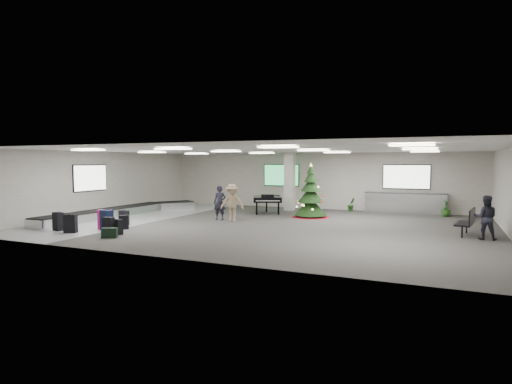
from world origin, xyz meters
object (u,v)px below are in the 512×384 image
at_px(grand_piano, 267,199).
at_px(traveler_b, 232,203).
at_px(potted_plant_right, 446,209).
at_px(potted_plant_left, 351,204).
at_px(service_counter, 405,203).
at_px(bench, 468,220).
at_px(pink_suitcase, 105,220).
at_px(christmas_tree, 311,199).
at_px(traveler_bench, 486,218).
at_px(traveler_a, 220,203).
at_px(baggage_carousel, 122,211).

bearing_deg(grand_piano, traveler_b, -121.13).
height_order(grand_piano, potted_plant_right, grand_piano).
bearing_deg(potted_plant_left, service_counter, 3.11).
height_order(service_counter, bench, service_counter).
distance_m(pink_suitcase, traveler_b, 5.50).
height_order(pink_suitcase, christmas_tree, christmas_tree).
bearing_deg(potted_plant_right, traveler_bench, -78.80).
bearing_deg(pink_suitcase, potted_plant_left, 38.09).
bearing_deg(potted_plant_left, traveler_b, -124.42).
relative_size(service_counter, grand_piano, 1.81).
distance_m(grand_piano, potted_plant_right, 8.82).
bearing_deg(grand_piano, traveler_a, -133.31).
xyz_separation_m(traveler_b, potted_plant_left, (4.16, 6.07, -0.47)).
bearing_deg(baggage_carousel, potted_plant_left, 33.16).
relative_size(baggage_carousel, traveler_b, 5.77).
distance_m(baggage_carousel, bench, 15.53).
relative_size(bench, traveler_b, 0.97).
distance_m(traveler_b, traveler_bench, 10.13).
bearing_deg(service_counter, christmas_tree, -139.44).
bearing_deg(christmas_tree, traveler_b, -136.23).
bearing_deg(potted_plant_right, baggage_carousel, -157.63).
bearing_deg(potted_plant_right, service_counter, 161.68).
bearing_deg(traveler_a, grand_piano, 60.46).
height_order(traveler_a, potted_plant_right, traveler_a).
relative_size(pink_suitcase, traveler_a, 0.50).
bearing_deg(pink_suitcase, baggage_carousel, 107.91).
bearing_deg(christmas_tree, bench, -22.06).
distance_m(christmas_tree, potted_plant_left, 3.61).
relative_size(baggage_carousel, christmas_tree, 3.68).
relative_size(traveler_b, potted_plant_left, 2.27).
xyz_separation_m(baggage_carousel, potted_plant_left, (10.08, 6.58, 0.16)).
relative_size(baggage_carousel, traveler_bench, 6.33).
height_order(pink_suitcase, bench, bench).
xyz_separation_m(service_counter, pink_suitcase, (-10.47, -10.40, -0.16)).
height_order(christmas_tree, bench, christmas_tree).
height_order(pink_suitcase, grand_piano, grand_piano).
xyz_separation_m(grand_piano, bench, (9.23, -3.25, -0.19)).
height_order(christmas_tree, traveler_bench, christmas_tree).
height_order(bench, potted_plant_left, bench).
relative_size(pink_suitcase, potted_plant_right, 0.99).
bearing_deg(potted_plant_left, christmas_tree, -111.30).
bearing_deg(christmas_tree, potted_plant_left, 68.70).
relative_size(pink_suitcase, traveler_b, 0.47).
relative_size(traveler_bench, potted_plant_left, 2.07).
bearing_deg(service_counter, potted_plant_left, -176.89).
bearing_deg(grand_piano, service_counter, -0.55).
bearing_deg(traveler_bench, potted_plant_right, -78.30).
xyz_separation_m(service_counter, christmas_tree, (-4.06, -3.48, 0.36)).
height_order(pink_suitcase, potted_plant_left, pink_suitcase).
distance_m(service_counter, potted_plant_right, 2.06).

